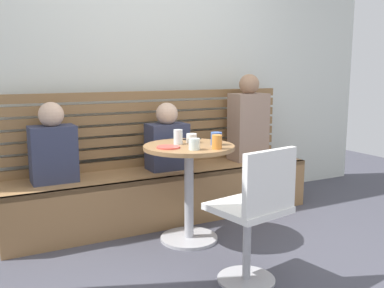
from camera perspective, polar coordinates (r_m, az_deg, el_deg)
ground at (r=2.89m, az=6.68°, el=-16.80°), size 8.00×8.00×0.00m
back_wall at (r=4.05m, az=-6.38°, el=11.94°), size 5.20×0.10×2.90m
booth_bench at (r=3.79m, az=-3.58°, el=-6.65°), size 2.70×0.52×0.44m
booth_backrest at (r=3.90m, az=-5.12°, el=2.14°), size 2.65×0.04×0.67m
cafe_table at (r=3.25m, az=-0.41°, el=-4.01°), size 0.68×0.68×0.74m
white_chair at (r=2.61m, az=8.37°, el=-8.81°), size 0.46×0.46×0.85m
person_adult at (r=4.14m, az=7.46°, el=2.96°), size 0.34×0.22×0.82m
person_child_left at (r=3.72m, az=-3.31°, el=0.48°), size 0.34×0.22×0.58m
person_child_middle at (r=3.45m, az=-17.91°, el=-0.41°), size 0.34×0.22×0.62m
cup_water_clear at (r=3.24m, az=-1.85°, el=0.95°), size 0.07×0.07×0.11m
cup_mug_blue at (r=3.21m, az=3.24°, el=0.72°), size 0.08×0.08×0.09m
cup_glass_short at (r=3.01m, az=0.31°, el=-0.01°), size 0.08×0.08×0.08m
cup_tumbler_orange at (r=3.05m, az=3.32°, el=0.28°), size 0.07×0.07×0.10m
cup_ceramic_white at (r=3.30m, az=-0.05°, el=0.77°), size 0.08×0.08×0.07m
plate_small at (r=3.09m, az=-3.14°, el=-0.42°), size 0.17×0.17×0.01m
phone_on_table at (r=3.47m, az=0.01°, el=0.68°), size 0.15×0.11×0.01m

